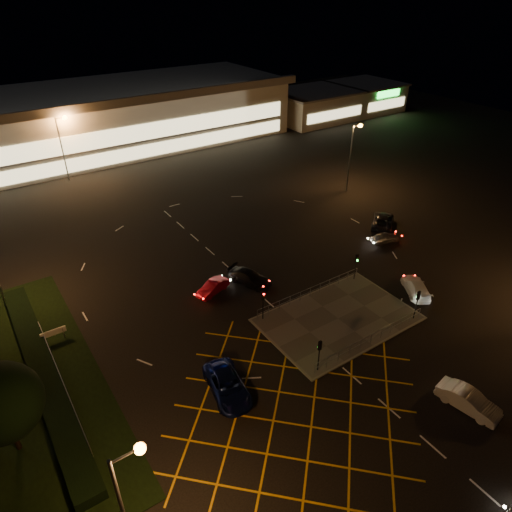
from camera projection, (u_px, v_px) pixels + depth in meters
ground at (309, 316)px, 44.12m from camera, size 180.00×180.00×0.00m
pedestrian_island at (338, 319)px, 43.63m from camera, size 14.00×9.00×0.12m
hedge at (44, 372)px, 37.15m from camera, size 2.00×26.00×1.00m
supermarket at (98, 118)px, 85.03m from camera, size 72.00×26.50×10.50m
retail_unit_a at (314, 105)px, 102.38m from camera, size 18.80×14.80×6.35m
retail_unit_b at (365, 96)px, 109.97m from camera, size 14.80×14.80×6.35m
streetlight_sw at (130, 500)px, 21.95m from camera, size 1.78×0.56×10.03m
streetlight_ne at (353, 148)px, 66.40m from camera, size 1.78×0.56×10.03m
streetlight_far_left at (63, 140)px, 69.98m from camera, size 1.78×0.56×10.03m
streetlight_far_right at (268, 102)px, 90.41m from camera, size 1.78×0.56×10.03m
signal_sw at (319, 350)px, 36.74m from camera, size 0.28×0.30×3.15m
signal_se at (418, 299)px, 42.45m from camera, size 0.28×0.30×3.15m
signal_nw at (263, 300)px, 42.38m from camera, size 0.28×0.30×3.15m
signal_ne at (356, 261)px, 48.08m from camera, size 0.28×0.30×3.15m
tree_e at (0, 403)px, 29.31m from camera, size 5.40×5.40×7.35m
car_queue_white at (468, 401)px, 34.36m from camera, size 2.44×4.92×1.55m
car_left_blue at (227, 385)px, 35.61m from camera, size 3.58×6.02×1.57m
car_far_dkgrey at (250, 277)px, 48.47m from camera, size 3.73×5.30×1.42m
car_right_silver at (385, 237)px, 55.99m from camera, size 3.89×2.12×1.25m
car_circ_red at (213, 287)px, 47.04m from camera, size 4.11×2.53×1.28m
car_east_grey at (383, 220)px, 59.60m from camera, size 5.85×5.34×1.52m
car_approach_white at (416, 287)px, 46.96m from camera, size 4.26×5.18×1.41m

